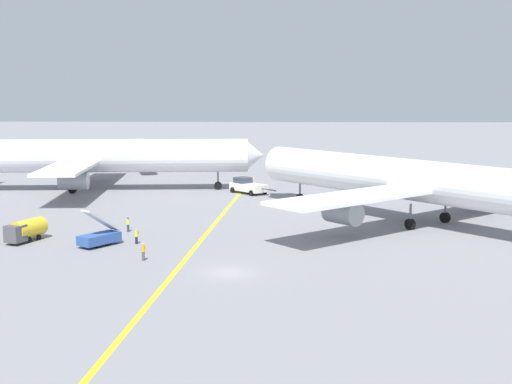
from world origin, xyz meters
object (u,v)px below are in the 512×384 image
gse_fuel_bowser_stubby (25,230)px  pushback_tug (248,186)px  airliner_at_gate_left (94,156)px  ground_crew_wing_walker_right (143,251)px  airliner_being_pushed (410,180)px  gse_stair_truck_yellow (99,236)px  jet_bridge (140,150)px  ground_crew_marshaller_foreground (136,236)px  ground_crew_ramp_agent_by_cones (128,224)px

gse_fuel_bowser_stubby → pushback_tug: bearing=58.4°
airliner_at_gate_left → ground_crew_wing_walker_right: bearing=-70.1°
airliner_being_pushed → gse_fuel_bowser_stubby: 45.54m
airliner_at_gate_left → pushback_tug: (25.19, -2.60, -4.41)m
pushback_tug → gse_stair_truck_yellow: gse_stair_truck_yellow is taller
airliner_at_gate_left → jet_bridge: bearing=86.6°
pushback_tug → jet_bridge: 39.47m
ground_crew_marshaller_foreground → ground_crew_ramp_agent_by_cones: ground_crew_ramp_agent_by_cones is taller
gse_fuel_bowser_stubby → ground_crew_ramp_agent_by_cones: bearing=29.8°
airliner_at_gate_left → jet_bridge: 29.07m
jet_bridge → ground_crew_ramp_agent_by_cones: bearing=-80.1°
airliner_being_pushed → ground_crew_marshaller_foreground: 34.31m
ground_crew_ramp_agent_by_cones → pushback_tug: bearing=67.9°
gse_fuel_bowser_stubby → ground_crew_marshaller_foreground: (12.21, -0.61, -0.53)m
gse_stair_truck_yellow → ground_crew_wing_walker_right: size_ratio=2.76×
pushback_tug → ground_crew_ramp_agent_by_cones: (-12.55, -30.82, -0.27)m
airliner_being_pushed → gse_stair_truck_yellow: airliner_being_pushed is taller
airliner_at_gate_left → ground_crew_ramp_agent_by_cones: (12.64, -33.42, -4.69)m
airliner_at_gate_left → ground_crew_ramp_agent_by_cones: airliner_at_gate_left is taller
airliner_at_gate_left → gse_fuel_bowser_stubby: (2.69, -39.12, -4.26)m
gse_stair_truck_yellow → gse_fuel_bowser_stubby: bearing=168.7°
airliner_at_gate_left → gse_fuel_bowser_stubby: size_ratio=10.43×
gse_stair_truck_yellow → ground_crew_marshaller_foreground: 3.85m
airliner_being_pushed → airliner_at_gate_left: bearing=150.1°
gse_stair_truck_yellow → jet_bridge: jet_bridge is taller
airliner_at_gate_left → gse_stair_truck_yellow: airliner_at_gate_left is taller
gse_fuel_bowser_stubby → jet_bridge: size_ratio=0.27×
ground_crew_ramp_agent_by_cones → jet_bridge: size_ratio=0.09×
gse_stair_truck_yellow → airliner_at_gate_left: bearing=105.4°
jet_bridge → airliner_at_gate_left: bearing=-93.4°
ground_crew_marshaller_foreground → airliner_at_gate_left: bearing=110.6°
gse_fuel_bowser_stubby → ground_crew_wing_walker_right: (14.38, -7.98, -0.42)m
airliner_at_gate_left → jet_bridge: (1.73, 28.99, -1.36)m
pushback_tug → gse_fuel_bowser_stubby: size_ratio=1.53×
jet_bridge → airliner_being_pushed: bearing=-51.3°
gse_stair_truck_yellow → jet_bridge: (-9.49, 69.81, 3.21)m
ground_crew_ramp_agent_by_cones → jet_bridge: (-10.91, 62.41, 3.33)m
gse_fuel_bowser_stubby → ground_crew_marshaller_foreground: 12.24m
ground_crew_wing_walker_right → jet_bridge: jet_bridge is taller
pushback_tug → gse_fuel_bowser_stubby: pushback_tug is taller
ground_crew_marshaller_foreground → gse_fuel_bowser_stubby: bearing=177.1°
ground_crew_marshaller_foreground → jet_bridge: size_ratio=0.08×
pushback_tug → jet_bridge: bearing=126.6°
ground_crew_ramp_agent_by_cones → jet_bridge: bearing=99.9°
ground_crew_wing_walker_right → jet_bridge: size_ratio=0.09×
gse_fuel_bowser_stubby → ground_crew_wing_walker_right: bearing=-29.0°
airliner_at_gate_left → ground_crew_wing_walker_right: size_ratio=31.35×
pushback_tug → ground_crew_wing_walker_right: pushback_tug is taller
ground_crew_marshaller_foreground → jet_bridge: bearing=100.9°
jet_bridge → ground_crew_wing_walker_right: bearing=-78.6°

